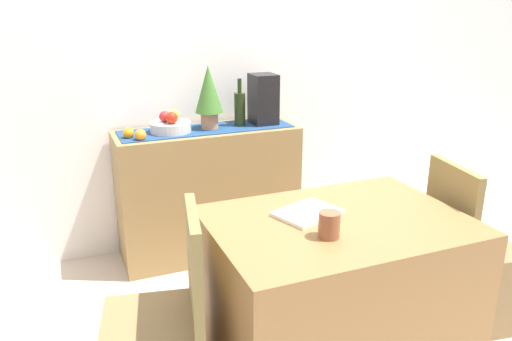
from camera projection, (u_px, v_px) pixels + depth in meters
The scene contains 17 objects.
ground_plane at pixel (296, 317), 2.78m from camera, with size 6.40×6.40×0.02m, color beige.
room_wall_rear at pixel (223, 50), 3.39m from camera, with size 6.40×0.06×2.70m, color white.
sideboard_console at pixel (209, 192), 3.37m from camera, with size 1.19×0.42×0.87m, color olive.
table_runner at pixel (207, 129), 3.24m from camera, with size 1.12×0.32×0.01m, color navy.
fruit_bowl at pixel (171, 127), 3.14m from camera, with size 0.26×0.26×0.06m, color silver.
apple_front at pixel (165, 117), 3.12m from camera, with size 0.07×0.07×0.07m, color #B52729.
apple_rear at pixel (172, 118), 3.08m from camera, with size 0.07×0.07×0.07m, color red.
apple_left at pixel (174, 115), 3.16m from camera, with size 0.07×0.07×0.07m, color gold.
wine_bottle at pixel (240, 109), 3.28m from camera, with size 0.07×0.07×0.32m.
coffee_maker at pixel (263, 99), 3.33m from camera, with size 0.16×0.18×0.34m, color black.
potted_plant at pixel (209, 93), 3.17m from camera, with size 0.18×0.18×0.41m.
orange_loose_end at pixel (140, 135), 2.96m from camera, with size 0.07×0.07×0.07m, color orange.
orange_loose_mid at pixel (128, 133), 3.00m from camera, with size 0.07×0.07×0.07m, color orange.
dining_table at pixel (335, 292), 2.33m from camera, with size 1.14×0.81×0.74m, color olive.
open_book at pixel (307, 213), 2.26m from camera, with size 0.28×0.21×0.02m, color white.
coffee_cup at pixel (329, 225), 2.03m from camera, with size 0.09×0.09×0.11m, color brown.
chair_by_corner at pixel (469, 277), 2.66m from camera, with size 0.46×0.46×0.90m.
Camera 1 is at (-1.11, -2.12, 1.65)m, focal length 35.11 mm.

